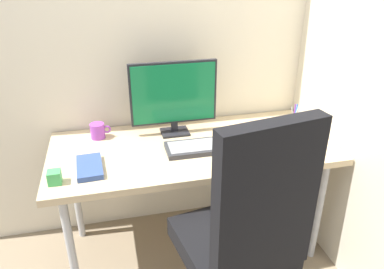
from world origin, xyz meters
name	(u,v)px	position (x,y,z in m)	size (l,w,h in m)	color
ground_plane	(193,244)	(0.00, 0.00, 0.00)	(8.00, 8.00, 0.00)	gray
wall_back	(177,3)	(0.00, 0.37, 1.40)	(3.18, 0.04, 2.80)	beige
wall_side_right	(376,14)	(0.79, -0.24, 1.40)	(0.04, 2.33, 2.80)	beige
desk	(193,154)	(0.00, 0.00, 0.65)	(1.53, 0.68, 0.71)	#D1B78C
office_chair	(245,232)	(0.07, -0.63, 0.62)	(0.57, 0.57, 1.17)	black
monitor	(174,95)	(-0.06, 0.18, 0.94)	(0.49, 0.13, 0.42)	black
keyboard	(203,147)	(0.05, -0.06, 0.72)	(0.40, 0.17, 0.03)	#333338
mouse	(264,145)	(0.37, -0.11, 0.72)	(0.05, 0.10, 0.03)	black
pen_holder	(293,124)	(0.61, 0.04, 0.75)	(0.08, 0.08, 0.16)	#9EA0A5
notebook	(90,167)	(-0.54, -0.13, 0.72)	(0.12, 0.23, 0.03)	#334C8C
coffee_mug	(98,131)	(-0.50, 0.21, 0.75)	(0.11, 0.08, 0.09)	purple
desk_clamp_accessory	(54,177)	(-0.70, -0.22, 0.74)	(0.06, 0.06, 0.06)	#3FAD59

